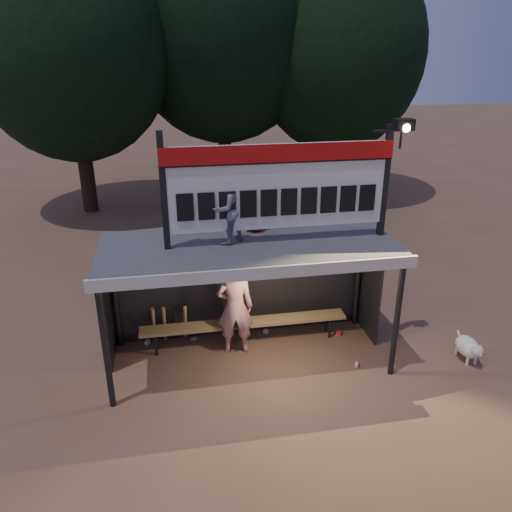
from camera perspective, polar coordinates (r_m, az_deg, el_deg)
The scene contains 13 objects.
ground at distance 9.52m, azimuth -0.77°, elevation -11.63°, with size 80.00×80.00×0.00m, color brown.
player at distance 9.27m, azimuth -2.40°, elevation -5.90°, with size 0.68×0.44×1.86m, color silver.
child_a at distance 8.26m, azimuth -3.33°, elevation 5.41°, with size 0.58×0.45×1.19m, color slate.
child_b at distance 8.85m, azimuth -0.14°, elevation 5.58°, with size 0.43×0.28×0.88m, color maroon.
dugout_shelter at distance 8.83m, azimuth -1.10°, elevation -0.80°, with size 5.10×2.08×2.32m.
scoreboard_assembly at distance 8.21m, azimuth 3.00°, elevation 8.27°, with size 4.10×0.27×1.99m.
bench at distance 9.74m, azimuth -1.33°, elevation -7.72°, with size 4.00×0.35×0.48m.
tree_left at distance 17.95m, azimuth -20.58°, elevation 21.94°, with size 6.46×6.46×9.27m.
tree_mid at distance 19.39m, azimuth -3.92°, elevation 25.10°, with size 7.22×7.22×10.36m.
tree_right at distance 19.29m, azimuth 9.38°, elevation 21.98°, with size 6.08×6.08×8.72m.
dog at distance 10.10m, azimuth 23.14°, elevation -9.58°, with size 0.36×0.81×0.49m.
bats at distance 9.89m, azimuth -9.84°, elevation -7.59°, with size 0.68×0.35×0.84m.
litter at distance 9.92m, azimuth -0.13°, elevation -9.79°, with size 3.93×1.58×0.08m.
Camera 1 is at (-1.28, -7.74, 5.39)m, focal length 35.00 mm.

